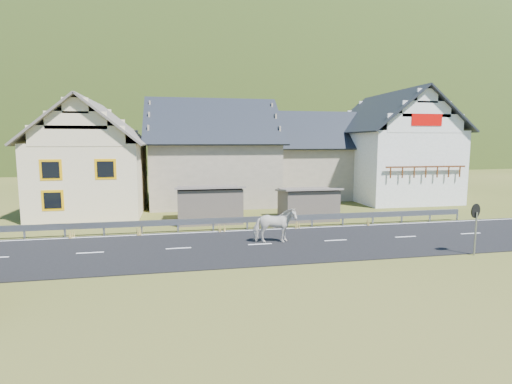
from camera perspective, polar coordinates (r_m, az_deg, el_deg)
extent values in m
plane|color=#3B4414|center=(20.07, 0.59, -7.57)|extent=(160.00, 160.00, 0.00)
cube|color=black|center=(20.07, 0.59, -7.52)|extent=(60.00, 7.00, 0.04)
cube|color=silver|center=(20.06, 0.59, -7.45)|extent=(60.00, 6.60, 0.01)
cube|color=#93969B|center=(23.47, -1.26, -3.96)|extent=(28.00, 0.08, 0.34)
cube|color=#93969B|center=(24.54, -30.18, -5.00)|extent=(0.10, 0.06, 0.70)
cube|color=#93969B|center=(23.96, -25.64, -5.00)|extent=(0.10, 0.06, 0.70)
cube|color=#93969B|center=(23.53, -20.90, -4.98)|extent=(0.10, 0.06, 0.70)
cube|color=#93969B|center=(23.28, -16.03, -4.91)|extent=(0.10, 0.06, 0.70)
cube|color=#93969B|center=(23.19, -11.08, -4.81)|extent=(0.10, 0.06, 0.70)
cube|color=#93969B|center=(23.28, -6.14, -4.67)|extent=(0.10, 0.06, 0.70)
cube|color=#93969B|center=(23.53, -1.27, -4.50)|extent=(0.10, 0.06, 0.70)
cube|color=#93969B|center=(23.95, 3.46, -4.31)|extent=(0.10, 0.06, 0.70)
cube|color=#93969B|center=(24.53, 8.00, -4.09)|extent=(0.10, 0.06, 0.70)
cube|color=#93969B|center=(25.25, 12.30, -3.86)|extent=(0.10, 0.06, 0.70)
cube|color=#93969B|center=(26.11, 16.33, -3.63)|extent=(0.10, 0.06, 0.70)
cube|color=#93969B|center=(27.08, 20.10, -3.40)|extent=(0.10, 0.06, 0.70)
cube|color=#93969B|center=(28.17, 23.58, -3.17)|extent=(0.10, 0.06, 0.70)
cube|color=#93969B|center=(29.35, 26.79, -2.95)|extent=(0.10, 0.06, 0.70)
cube|color=#6A5E51|center=(25.89, -6.72, -1.79)|extent=(4.30, 3.30, 2.40)
cube|color=#6A5E51|center=(26.72, 7.41, -1.74)|extent=(3.80, 2.90, 2.20)
cube|color=beige|center=(31.68, -22.16, 1.91)|extent=(7.00, 9.00, 5.00)
cube|color=#EAA307|center=(27.62, -27.26, 2.82)|extent=(1.30, 0.12, 1.30)
cube|color=#EAA307|center=(26.92, -20.69, 3.06)|extent=(1.30, 0.12, 1.30)
cube|color=#EAA307|center=(27.80, -27.04, -1.08)|extent=(1.30, 0.12, 1.30)
cube|color=tan|center=(33.51, -25.41, 8.96)|extent=(0.70, 0.70, 2.40)
cube|color=tan|center=(34.23, -6.22, 2.74)|extent=(10.00, 9.00, 5.00)
cube|color=tan|center=(38.37, 8.57, 2.88)|extent=(9.00, 8.00, 4.60)
cube|color=white|center=(38.13, 18.67, 3.61)|extent=(8.00, 10.00, 6.00)
cube|color=#CB0602|center=(33.85, 23.22, 9.45)|extent=(2.60, 0.06, 0.90)
cube|color=#613014|center=(33.68, 23.13, 3.33)|extent=(6.80, 0.12, 0.12)
ellipsoid|color=black|center=(200.78, -8.60, -0.13)|extent=(440.00, 280.00, 260.00)
imported|color=silver|center=(20.18, 2.68, -4.77)|extent=(1.13, 2.19, 1.79)
cylinder|color=#93969B|center=(20.59, 28.85, -5.26)|extent=(0.08, 0.08, 1.98)
cylinder|color=black|center=(20.46, 28.88, -2.37)|extent=(0.63, 0.27, 0.65)
cylinder|color=white|center=(20.49, 28.81, -2.35)|extent=(0.53, 0.21, 0.56)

